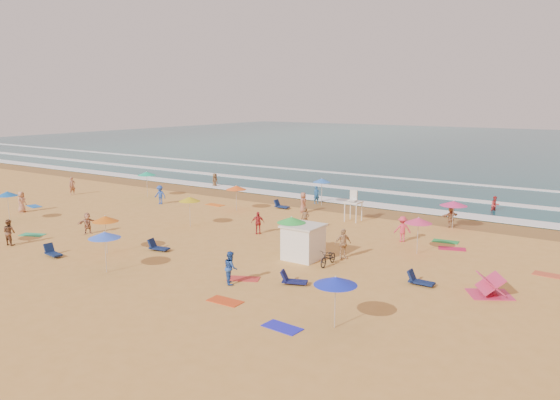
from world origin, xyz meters
The scene contains 12 objects.
ground centered at (0.00, 0.00, 0.00)m, with size 220.00×220.00×0.00m, color gold.
ocean centered at (0.00, 84.00, 0.00)m, with size 220.00×140.00×0.18m, color #0C4756.
wet_sand centered at (0.00, 12.50, 0.01)m, with size 220.00×220.00×0.00m, color olive.
surf_foam centered at (0.00, 21.32, 0.10)m, with size 200.00×18.70×0.05m.
cabana centered at (5.89, -2.60, 1.00)m, with size 2.00×2.00×2.00m, color white.
cabana_roof centered at (5.89, -2.60, 2.06)m, with size 2.20×2.20×0.12m, color silver.
bicycle centered at (7.79, -2.90, 0.48)m, with size 0.63×1.82×0.96m, color black.
lifeguard_stand centered at (3.78, 8.33, 1.05)m, with size 1.20×1.20×2.10m, color white, non-canonical shape.
beach_umbrellas centered at (3.30, -0.70, 2.16)m, with size 47.53×26.44×0.77m.
loungers centered at (3.89, -4.17, 0.17)m, with size 53.23×20.79×0.34m.
towels centered at (0.80, -3.40, 0.01)m, with size 43.26×21.94×0.03m.
beachgoers centered at (-1.32, 3.85, 0.81)m, with size 46.07×30.06×2.11m.
Camera 1 is at (22.54, -29.75, 9.61)m, focal length 35.00 mm.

